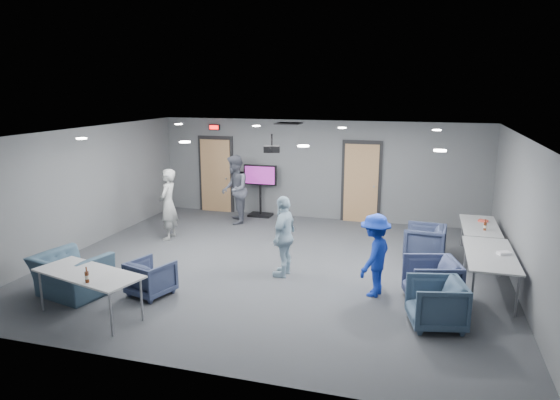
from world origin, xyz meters
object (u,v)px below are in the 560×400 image
(person_c, at_px, (284,236))
(projector, at_px, (272,149))
(chair_right_a, at_px, (424,243))
(bottle_front, at_px, (87,277))
(bottle_right, at_px, (485,226))
(chair_front_b, at_px, (71,275))
(chair_front_a, at_px, (151,278))
(person_b, at_px, (235,190))
(person_d, at_px, (375,255))
(table_right_b, at_px, (490,256))
(chair_right_c, at_px, (436,303))
(person_a, at_px, (168,204))
(tv_stand, at_px, (260,187))
(table_front_left, at_px, (88,275))
(chair_right_b, at_px, (431,281))
(table_right_a, at_px, (480,227))

(person_c, xyz_separation_m, projector, (-0.35, 0.37, 1.62))
(person_c, distance_m, chair_right_a, 3.12)
(bottle_front, bearing_deg, bottle_right, 37.77)
(chair_front_b, distance_m, bottle_right, 7.95)
(chair_front_a, xyz_separation_m, bottle_front, (-0.24, -1.35, 0.50))
(chair_front_a, height_order, bottle_front, bottle_front)
(person_b, bearing_deg, chair_front_b, -30.70)
(chair_front_b, xyz_separation_m, bottle_front, (1.08, -0.95, 0.45))
(person_d, xyz_separation_m, table_right_b, (1.93, 0.66, -0.04))
(chair_right_a, height_order, bottle_right, bottle_right)
(chair_right_c, relative_size, chair_front_a, 1.17)
(person_a, relative_size, tv_stand, 1.16)
(bottle_front, relative_size, projector, 0.66)
(chair_front_b, xyz_separation_m, table_right_b, (6.98, 2.16, 0.32))
(person_d, relative_size, table_right_b, 0.74)
(chair_right_a, bearing_deg, tv_stand, -114.87)
(person_c, height_order, chair_right_a, person_c)
(chair_front_b, distance_m, bottle_front, 1.50)
(table_front_left, bearing_deg, chair_front_b, 158.74)
(chair_front_b, bearing_deg, chair_right_b, -153.17)
(person_b, xyz_separation_m, projector, (1.94, -2.92, 1.49))
(chair_front_a, distance_m, projector, 3.27)
(chair_front_a, bearing_deg, person_b, -68.94)
(person_a, distance_m, person_d, 5.44)
(person_b, xyz_separation_m, chair_right_b, (5.02, -3.81, -0.53))
(person_a, distance_m, person_c, 3.63)
(chair_right_c, bearing_deg, chair_front_b, -97.80)
(chair_right_a, relative_size, table_right_b, 0.42)
(chair_front_b, height_order, tv_stand, tv_stand)
(projector, bearing_deg, chair_right_b, -30.90)
(person_c, bearing_deg, person_b, -139.55)
(chair_front_b, relative_size, bottle_right, 4.85)
(chair_front_b, bearing_deg, projector, -128.19)
(person_b, height_order, bottle_front, person_b)
(chair_front_a, bearing_deg, bottle_front, 97.04)
(table_right_b, bearing_deg, table_front_left, 114.19)
(tv_stand, bearing_deg, bottle_right, -23.75)
(person_a, bearing_deg, tv_stand, 144.97)
(person_a, relative_size, chair_right_b, 2.00)
(person_d, height_order, chair_front_a, person_d)
(person_b, distance_m, tv_stand, 1.00)
(chair_front_a, height_order, projector, projector)
(person_b, distance_m, chair_right_a, 5.17)
(chair_front_b, height_order, bottle_front, bottle_front)
(tv_stand, bearing_deg, chair_front_b, -102.89)
(table_right_a, relative_size, table_front_left, 0.89)
(person_b, distance_m, table_front_left, 5.85)
(tv_stand, bearing_deg, person_a, -117.95)
(chair_right_b, xyz_separation_m, chair_front_a, (-4.70, -1.04, -0.07))
(person_d, bearing_deg, chair_front_b, -57.63)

